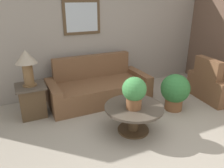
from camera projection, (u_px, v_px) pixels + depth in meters
The scene contains 9 objects.
ground_plane at pixel (177, 150), 3.16m from camera, with size 20.00×20.00×0.00m, color gray.
wall_back at pixel (103, 34), 4.93m from camera, with size 7.20×0.09×2.60m.
couch_main at pixel (98, 88), 4.63m from camera, with size 2.08×0.94×0.91m.
armchair at pixel (218, 86), 4.75m from camera, with size 1.07×1.14×0.91m.
coffee_table at pixel (134, 113), 3.51m from camera, with size 0.94×0.94×0.45m.
side_table at pixel (32, 100), 4.00m from camera, with size 0.52×0.52×0.60m.
table_lamp at pixel (26, 62), 3.74m from camera, with size 0.37×0.37×0.64m.
potted_plant_on_table at pixel (134, 91), 3.30m from camera, with size 0.37×0.37×0.51m.
potted_plant_floor at pixel (175, 91), 4.19m from camera, with size 0.56×0.56×0.72m.
Camera 1 is at (-1.96, -1.94, 2.05)m, focal length 35.00 mm.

